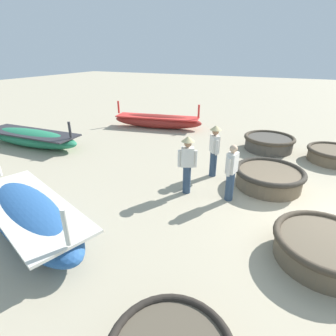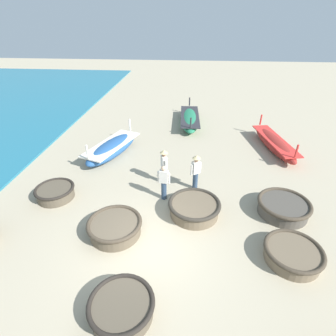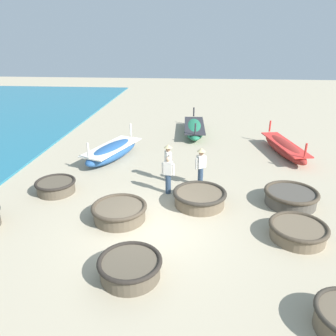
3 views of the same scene
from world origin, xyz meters
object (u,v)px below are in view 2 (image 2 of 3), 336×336
Objects in this scene: long_boat_white_hull at (274,143)px; long_boat_ochre_hull at (190,119)px; coracle_weathered at (283,207)px; fisherman_hauling at (164,182)px; fisherman_crouching at (196,170)px; coracle_far_left at (115,227)px; fisherman_by_coracle at (164,164)px; coracle_front_right at (122,307)px; coracle_upturned at (293,254)px; coracle_center at (55,192)px; coracle_tilted at (194,207)px; long_boat_blue_hull at (112,148)px.

long_boat_white_hull is 5.99m from long_boat_ochre_hull.
fisherman_hauling is at bearing 173.27° from coracle_weathered.
fisherman_crouching reaches higher than long_boat_white_hull.
coracle_far_left is 1.15× the size of fisherman_by_coracle.
coracle_weathered is 3.70m from fisherman_crouching.
fisherman_by_coracle is (1.39, 3.35, 0.66)m from coracle_far_left.
long_boat_white_hull is 3.04× the size of fisherman_hauling.
coracle_front_right is 6.24m from fisherman_by_coracle.
coracle_upturned is 0.38× the size of long_boat_ochre_hull.
coracle_front_right is 1.09× the size of fisherman_hauling.
coracle_upturned is 9.20m from coracle_center.
coracle_front_right is 0.89× the size of coracle_far_left.
long_boat_ochre_hull is 3.08× the size of fisherman_hauling.
coracle_far_left reaches higher than coracle_center.
fisherman_by_coracle is at bearing 67.39° from coracle_far_left.
fisherman_by_coracle is at bearing 165.49° from fisherman_crouching.
coracle_far_left is 0.40× the size of long_boat_white_hull.
coracle_center is 5.82m from coracle_tilted.
fisherman_by_coracle reaches higher than fisherman_hauling.
coracle_tilted is 2.56m from fisherman_by_coracle.
long_boat_white_hull is 2.86× the size of fisherman_crouching.
coracle_far_left is 1.22× the size of fisherman_hauling.
fisherman_by_coracle reaches higher than coracle_far_left.
coracle_far_left is 10.28m from long_boat_white_hull.
long_boat_ochre_hull is (5.47, 9.01, 0.08)m from coracle_center.
long_boat_ochre_hull is (4.12, 5.01, -0.05)m from long_boat_blue_hull.
coracle_tilted reaches higher than coracle_upturned.
coracle_far_left is at bearing 108.14° from coracle_front_right.
long_boat_ochre_hull is (-0.32, 9.56, 0.05)m from coracle_tilted.
coracle_weathered is 0.46× the size of long_boat_blue_hull.
long_boat_white_hull is at bearing 33.85° from fisherman_by_coracle.
fisherman_by_coracle is (-0.11, 1.19, 0.12)m from fisherman_hauling.
long_boat_white_hull is 7.71m from fisherman_hauling.
coracle_weathered is 8.92m from long_boat_blue_hull.
long_boat_blue_hull is at bearing 131.01° from fisherman_hauling.
fisherman_crouching reaches higher than coracle_upturned.
fisherman_by_coracle is (-4.42, 4.01, 0.68)m from coracle_upturned.
coracle_tilted is 0.42× the size of long_boat_ochre_hull.
coracle_center is 5.98m from fisherman_crouching.
fisherman_crouching is (4.48, -2.85, 0.55)m from long_boat_blue_hull.
fisherman_hauling is at bearing 146.82° from coracle_upturned.
coracle_front_right is at bearing -94.31° from fisherman_by_coracle.
long_boat_ochre_hull reaches higher than coracle_weathered.
coracle_tilted is at bearing -56.66° from fisherman_by_coracle.
fisherman_crouching is at bearing -32.42° from long_boat_blue_hull.
coracle_tilted is (-3.06, 1.94, 0.04)m from coracle_upturned.
long_boat_ochre_hull is at bearing 106.40° from coracle_upturned.
fisherman_crouching reaches higher than long_boat_blue_hull.
long_boat_blue_hull is (-1.69, 5.83, 0.10)m from coracle_far_left.
coracle_far_left is at bearing -73.83° from long_boat_blue_hull.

